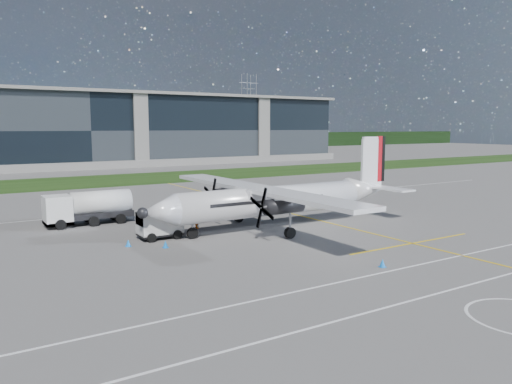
% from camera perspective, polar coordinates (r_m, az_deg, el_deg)
% --- Properties ---
extents(ground, '(400.00, 400.00, 0.00)m').
position_cam_1_polar(ground, '(74.24, -12.42, 0.89)').
color(ground, '#585654').
rests_on(ground, ground).
extents(grass_strip, '(400.00, 18.00, 0.04)m').
position_cam_1_polar(grass_strip, '(81.77, -14.33, 1.44)').
color(grass_strip, '#18340E').
rests_on(grass_strip, ground).
extents(terminal_building, '(120.00, 20.00, 15.00)m').
position_cam_1_polar(terminal_building, '(112.24, -19.57, 6.64)').
color(terminal_building, black).
rests_on(terminal_building, ground).
extents(tree_line, '(400.00, 6.00, 6.00)m').
position_cam_1_polar(tree_line, '(171.33, -24.00, 5.05)').
color(tree_line, black).
rests_on(tree_line, ground).
extents(pylon_east, '(9.00, 4.60, 30.00)m').
position_cam_1_polar(pylon_east, '(210.57, -0.81, 9.28)').
color(pylon_east, gray).
rests_on(pylon_east, ground).
extents(yellow_taxiway_centerline, '(0.20, 70.00, 0.01)m').
position_cam_1_polar(yellow_taxiway_centerline, '(49.06, 3.06, -2.23)').
color(yellow_taxiway_centerline, yellow).
rests_on(yellow_taxiway_centerline, ground).
extents(white_lane_line, '(90.00, 0.15, 0.01)m').
position_cam_1_polar(white_lane_line, '(30.52, 25.35, -8.95)').
color(white_lane_line, white).
rests_on(white_lane_line, ground).
extents(turboprop_aircraft, '(23.80, 24.68, 7.40)m').
position_cam_1_polar(turboprop_aircraft, '(40.83, 2.80, 1.05)').
color(turboprop_aircraft, white).
rests_on(turboprop_aircraft, ground).
extents(fuel_tanker_truck, '(7.55, 2.45, 2.83)m').
position_cam_1_polar(fuel_tanker_truck, '(44.53, -19.25, -1.80)').
color(fuel_tanker_truck, white).
rests_on(fuel_tanker_truck, ground).
extents(baggage_tug, '(3.36, 2.02, 2.02)m').
position_cam_1_polar(baggage_tug, '(37.79, -10.93, -3.73)').
color(baggage_tug, silver).
rests_on(baggage_tug, ground).
extents(ground_crew_person, '(0.74, 0.93, 2.03)m').
position_cam_1_polar(ground_crew_person, '(41.03, -6.78, -2.75)').
color(ground_crew_person, '#F25907').
rests_on(ground_crew_person, ground).
extents(safety_cone_fwd, '(0.36, 0.36, 0.50)m').
position_cam_1_polar(safety_cone_fwd, '(35.91, -14.40, -5.65)').
color(safety_cone_fwd, '#0D78E8').
rests_on(safety_cone_fwd, ground).
extents(safety_cone_portwing, '(0.36, 0.36, 0.50)m').
position_cam_1_polar(safety_cone_portwing, '(30.72, 14.25, -7.87)').
color(safety_cone_portwing, '#0D78E8').
rests_on(safety_cone_portwing, ground).
extents(safety_cone_nose_port, '(0.36, 0.36, 0.50)m').
position_cam_1_polar(safety_cone_nose_port, '(34.97, -10.31, -5.89)').
color(safety_cone_nose_port, '#0D78E8').
rests_on(safety_cone_nose_port, ground).
extents(safety_cone_stbdwing, '(0.36, 0.36, 0.50)m').
position_cam_1_polar(safety_cone_stbdwing, '(50.14, -7.71, -1.80)').
color(safety_cone_stbdwing, '#0D78E8').
rests_on(safety_cone_stbdwing, ground).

